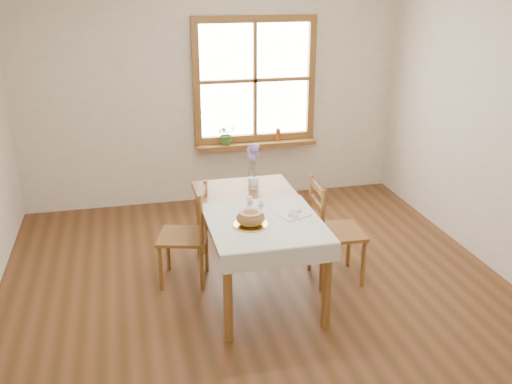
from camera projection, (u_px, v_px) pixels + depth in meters
ground at (264, 303)px, 4.85m from camera, size 5.00×5.00×0.00m
room_walls at (265, 105)px, 4.24m from camera, size 4.60×5.10×2.65m
window at (255, 80)px, 6.68m from camera, size 1.46×0.08×1.46m
window_sill at (256, 144)px, 6.89m from camera, size 1.46×0.20×0.05m
dining_table at (256, 218)px, 4.88m from camera, size 0.90×1.60×0.75m
table_linen at (265, 222)px, 4.57m from camera, size 0.91×0.99×0.01m
chair_left at (183, 235)px, 5.05m from camera, size 0.54×0.52×0.90m
chair_right at (337, 230)px, 5.08m from camera, size 0.49×0.47×0.95m
bread_plate at (251, 225)px, 4.49m from camera, size 0.32×0.32×0.01m
bread_loaf at (251, 217)px, 4.47m from camera, size 0.23×0.23×0.12m
egg_napkin at (293, 214)px, 4.69m from camera, size 0.29×0.27×0.01m
eggs at (294, 212)px, 4.68m from camera, size 0.23×0.21×0.04m
salt_shaker at (250, 201)px, 4.86m from camera, size 0.05×0.05×0.09m
pepper_shaker at (261, 204)px, 4.81m from camera, size 0.05×0.05×0.08m
flower_vase at (253, 184)px, 5.26m from camera, size 0.12×0.12×0.11m
lavender_bouquet at (253, 162)px, 5.19m from camera, size 0.17×0.17×0.32m
potted_plant at (226, 136)px, 6.77m from camera, size 0.30×0.31×0.19m
amber_bottle at (278, 134)px, 6.91m from camera, size 0.07×0.07×0.16m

